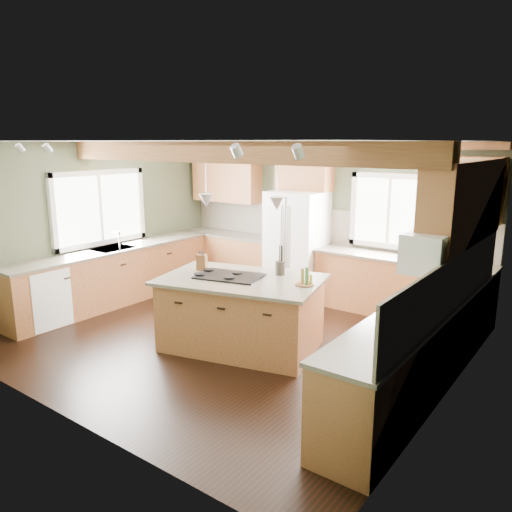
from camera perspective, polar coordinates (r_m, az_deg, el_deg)
The scene contains 37 objects.
floor at distance 6.86m, azimuth -2.84°, elevation -9.30°, with size 5.60×5.60×0.00m, color black.
ceiling at distance 6.35m, azimuth -3.10°, elevation 12.96°, with size 5.60×5.60×0.00m, color silver.
wall_back at distance 8.53m, azimuth 7.78°, elevation 4.07°, with size 5.60×5.60×0.00m, color #464E37.
wall_left at distance 8.51m, azimuth -17.72°, elevation 3.56°, with size 5.00×5.00×0.00m, color #464E37.
wall_right at distance 5.22m, azimuth 21.56°, elevation -2.34°, with size 5.00×5.00×0.00m, color #464E37.
ceiling_beam at distance 6.24m, azimuth -3.98°, elevation 11.76°, with size 5.55×0.26×0.26m, color #512C17.
soffit_trim at distance 8.35m, azimuth 7.70°, elevation 12.43°, with size 5.55×0.20×0.10m, color #512C17.
backsplash_back at distance 8.53m, azimuth 7.71°, elevation 3.47°, with size 5.58×0.03×0.58m, color brown.
backsplash_right at distance 5.29m, azimuth 21.47°, elevation -3.14°, with size 0.03×3.70×0.58m, color brown.
base_cab_back_left at distance 9.44m, azimuth -2.83°, elevation -0.30°, with size 2.02×0.60×0.88m, color brown.
counter_back_left at distance 9.34m, azimuth -2.86°, elevation 2.45°, with size 2.06×0.64×0.04m, color #453D33.
base_cab_back_right at distance 7.85m, azimuth 16.09°, elevation -3.53°, with size 2.62×0.60×0.88m, color brown.
counter_back_right at distance 7.73m, azimuth 16.30°, elevation -0.26°, with size 2.66×0.64×0.04m, color #453D33.
base_cab_left at distance 8.48m, azimuth -15.86°, elevation -2.30°, with size 0.60×3.70×0.88m, color brown.
counter_left at distance 8.38m, azimuth -16.05°, elevation 0.74°, with size 0.64×3.74×0.04m, color #453D33.
base_cab_right at distance 5.61m, azimuth 17.98°, elevation -10.29°, with size 0.60×3.70×0.88m, color brown.
counter_right at distance 5.45m, azimuth 18.31°, elevation -5.83°, with size 0.64×3.74×0.04m, color #453D33.
upper_cab_back_left at distance 9.44m, azimuth -3.40°, elevation 8.98°, with size 1.40×0.35×0.90m, color brown.
upper_cab_over_fridge at distance 8.44m, azimuth 5.56°, elevation 9.84°, with size 0.96×0.35×0.70m, color brown.
upper_cab_right at distance 6.01m, azimuth 22.75°, elevation 5.78°, with size 0.35×2.20×0.90m, color brown.
upper_cab_back_corner at distance 7.46m, azimuth 23.02°, elevation 6.96°, with size 0.90×0.35×0.90m, color brown.
window_left at distance 8.49m, azimuth -17.48°, elevation 5.26°, with size 0.04×1.60×1.05m, color white.
window_back at distance 8.00m, azimuth 15.02°, elevation 4.98°, with size 1.10×0.04×1.00m, color white.
sink at distance 8.38m, azimuth -16.05°, elevation 0.78°, with size 0.50×0.65×0.03m, color #262628.
faucet at distance 8.21m, azimuth -15.34°, elevation 1.61°, with size 0.02×0.02×0.28m, color #B2B2B7.
dishwasher at distance 7.79m, azimuth -23.37°, elevation -4.30°, with size 0.60×0.60×0.84m, color white.
oven at distance 4.52m, azimuth 12.28°, elevation -15.99°, with size 0.60×0.72×0.84m, color white.
microwave at distance 5.17m, azimuth 19.30°, elevation 0.56°, with size 0.40×0.70×0.38m, color white.
pendant_left at distance 6.30m, azimuth -5.71°, elevation 6.35°, with size 0.18×0.18×0.16m, color #B2B2B7.
pendant_right at distance 5.92m, azimuth 2.39°, elevation 6.00°, with size 0.18×0.18×0.16m, color #B2B2B7.
refrigerator at distance 8.43m, azimuth 4.66°, elevation 1.28°, with size 0.90×0.74×1.80m, color white.
island at distance 6.42m, azimuth -1.69°, elevation -6.67°, with size 1.87×1.14×0.88m, color olive.
island_top at distance 6.28m, azimuth -1.72°, elevation -2.72°, with size 2.00×1.27×0.04m, color #453D33.
cooktop at distance 6.34m, azimuth -3.02°, elevation -2.31°, with size 0.81×0.54×0.02m, color black.
knife_block at distance 6.68m, azimuth -6.22°, elevation -0.72°, with size 0.13×0.10×0.21m, color #582C1A.
utensil_crock at distance 6.43m, azimuth 2.78°, elevation -1.37°, with size 0.13×0.13×0.17m, color #463D38.
bottle_tray at distance 5.98m, azimuth 5.58°, elevation -2.32°, with size 0.23×0.23×0.21m, color brown, non-canonical shape.
Camera 1 is at (4.04, -4.90, 2.59)m, focal length 35.00 mm.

